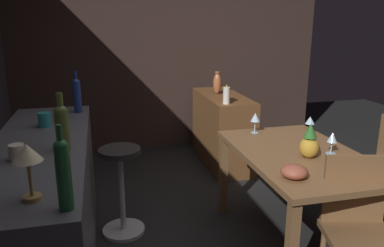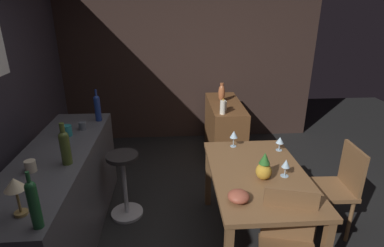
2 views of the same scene
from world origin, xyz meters
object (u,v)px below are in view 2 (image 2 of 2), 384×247
(cup_teal, at_px, (67,131))
(cup_slate, at_px, (83,126))
(wine_glass_center, at_px, (234,135))
(pillar_candle_short, at_px, (224,106))
(wine_bottle_cobalt, at_px, (97,107))
(pillar_candle_tall, at_px, (223,107))
(chair_by_doorway, at_px, (337,186))
(cup_cream, at_px, (31,166))
(wine_glass_left, at_px, (286,164))
(sideboard_cabinet, at_px, (224,130))
(fruit_bowl, at_px, (239,196))
(counter_lamp, at_px, (15,187))
(pineapple_centerpiece, at_px, (264,168))
(wine_bottle_olive, at_px, (65,146))
(vase_copper, at_px, (222,93))
(bar_stool, at_px, (125,184))
(chair_near_window, at_px, (288,246))
(dining_table, at_px, (258,182))
(wine_glass_right, at_px, (280,141))
(wine_bottle_green, at_px, (34,203))

(cup_teal, bearing_deg, cup_slate, -35.54)
(wine_glass_center, distance_m, pillar_candle_short, 0.90)
(wine_bottle_cobalt, xyz_separation_m, pillar_candle_tall, (0.35, -1.44, -0.15))
(cup_teal, bearing_deg, chair_by_doorway, -100.20)
(cup_cream, bearing_deg, wine_glass_left, -88.42)
(sideboard_cabinet, distance_m, pillar_candle_tall, 0.67)
(fruit_bowl, bearing_deg, counter_lamp, 100.60)
(pineapple_centerpiece, height_order, fruit_bowl, pineapple_centerpiece)
(wine_glass_center, relative_size, pillar_candle_short, 1.14)
(wine_glass_center, height_order, wine_bottle_olive, wine_bottle_olive)
(fruit_bowl, bearing_deg, cup_slate, 51.59)
(wine_bottle_olive, relative_size, cup_teal, 2.73)
(pineapple_centerpiece, relative_size, vase_copper, 0.93)
(bar_stool, xyz_separation_m, cup_teal, (0.08, 0.52, 0.57))
(sideboard_cabinet, xyz_separation_m, chair_by_doorway, (-1.65, -0.79, 0.10))
(fruit_bowl, height_order, cup_teal, cup_teal)
(fruit_bowl, bearing_deg, chair_near_window, -122.21)
(chair_by_doorway, height_order, wine_glass_center, wine_glass_center)
(wine_bottle_cobalt, xyz_separation_m, vase_copper, (0.87, -1.51, -0.11))
(bar_stool, bearing_deg, counter_lamp, 159.22)
(wine_bottle_cobalt, bearing_deg, dining_table, -121.85)
(sideboard_cabinet, xyz_separation_m, fruit_bowl, (-2.14, 0.27, 0.37))
(cup_cream, bearing_deg, fruit_bowl, -99.70)
(cup_teal, bearing_deg, bar_stool, -98.53)
(sideboard_cabinet, xyz_separation_m, chair_near_window, (-2.35, -0.06, 0.08))
(wine_glass_left, bearing_deg, wine_glass_right, -13.42)
(cup_cream, xyz_separation_m, counter_lamp, (-0.53, -0.15, 0.15))
(wine_glass_right, xyz_separation_m, pillar_candle_tall, (0.89, 0.43, 0.06))
(cup_teal, distance_m, pillar_candle_tall, 1.82)
(wine_bottle_green, bearing_deg, sideboard_cabinet, -31.16)
(fruit_bowl, xyz_separation_m, pillar_candle_tall, (1.70, -0.16, 0.13))
(sideboard_cabinet, bearing_deg, wine_bottle_cobalt, 116.83)
(wine_bottle_green, height_order, cup_teal, wine_bottle_green)
(fruit_bowl, distance_m, pillar_candle_short, 1.84)
(wine_bottle_green, relative_size, pillar_candle_short, 2.43)
(pillar_candle_tall, bearing_deg, wine_glass_left, -167.32)
(chair_by_doorway, bearing_deg, pillar_candle_tall, 36.64)
(cup_teal, xyz_separation_m, cup_slate, (0.15, -0.11, -0.01))
(fruit_bowl, height_order, counter_lamp, counter_lamp)
(wine_bottle_olive, bearing_deg, wine_glass_left, -91.66)
(sideboard_cabinet, distance_m, wine_bottle_cobalt, 1.86)
(bar_stool, height_order, pineapple_centerpiece, pineapple_centerpiece)
(fruit_bowl, bearing_deg, wine_bottle_cobalt, 43.44)
(sideboard_cabinet, height_order, bar_stool, sideboard_cabinet)
(cup_cream, xyz_separation_m, cup_slate, (0.84, -0.18, -0.01))
(wine_glass_right, height_order, wine_bottle_cobalt, wine_bottle_cobalt)
(wine_glass_left, bearing_deg, wine_bottle_cobalt, 59.46)
(chair_by_doorway, xyz_separation_m, counter_lamp, (-0.76, 2.47, 0.59))
(cup_slate, bearing_deg, wine_glass_left, -112.78)
(pineapple_centerpiece, bearing_deg, pillar_candle_tall, 4.68)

